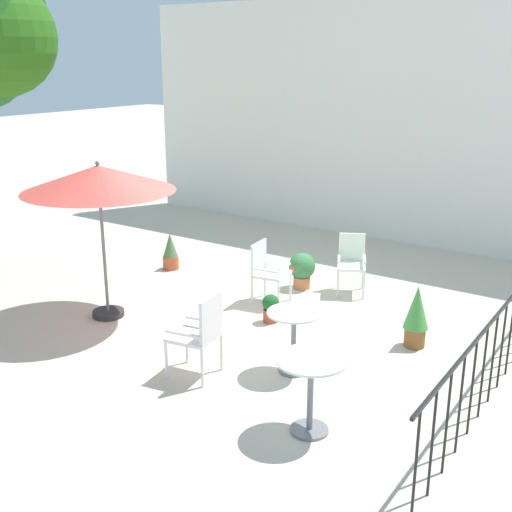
# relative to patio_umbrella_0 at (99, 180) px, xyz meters

# --- Properties ---
(ground_plane) EXTENTS (60.00, 60.00, 0.00)m
(ground_plane) POSITION_rel_patio_umbrella_0_xyz_m (1.47, 1.15, -1.93)
(ground_plane) COLOR beige
(villa_facade) EXTENTS (11.10, 0.30, 4.60)m
(villa_facade) POSITION_rel_patio_umbrella_0_xyz_m (1.47, 5.99, 0.36)
(villa_facade) COLOR white
(villa_facade) RESTS_ON ground
(terrace_railing) EXTENTS (0.03, 5.89, 1.01)m
(terrace_railing) POSITION_rel_patio_umbrella_0_xyz_m (5.07, 1.15, -1.25)
(terrace_railing) COLOR black
(terrace_railing) RESTS_ON ground
(patio_umbrella_0) EXTENTS (2.03, 2.03, 2.19)m
(patio_umbrella_0) POSITION_rel_patio_umbrella_0_xyz_m (0.00, 0.00, 0.00)
(patio_umbrella_0) COLOR #2D2D2D
(patio_umbrella_0) RESTS_ON ground
(cafe_table_0) EXTENTS (0.69, 0.69, 0.78)m
(cafe_table_0) POSITION_rel_patio_umbrella_0_xyz_m (3.78, -0.95, -1.40)
(cafe_table_0) COLOR silver
(cafe_table_0) RESTS_ON ground
(cafe_table_1) EXTENTS (0.62, 0.62, 0.74)m
(cafe_table_1) POSITION_rel_patio_umbrella_0_xyz_m (3.01, 0.03, -1.42)
(cafe_table_1) COLOR white
(cafe_table_1) RESTS_ON ground
(patio_chair_0) EXTENTS (0.57, 0.56, 0.99)m
(patio_chair_0) POSITION_rel_patio_umbrella_0_xyz_m (2.20, -0.65, -1.37)
(patio_chair_0) COLOR silver
(patio_chair_0) RESTS_ON ground
(patio_chair_1) EXTENTS (0.52, 0.53, 0.91)m
(patio_chair_1) POSITION_rel_patio_umbrella_0_xyz_m (1.54, 1.70, -1.41)
(patio_chair_1) COLOR white
(patio_chair_1) RESTS_ON ground
(patio_chair_2) EXTENTS (0.60, 0.63, 0.89)m
(patio_chair_2) POSITION_rel_patio_umbrella_0_xyz_m (2.38, 2.81, -1.42)
(patio_chair_2) COLOR silver
(patio_chair_2) RESTS_ON ground
(potted_plant_0) EXTENTS (0.31, 0.31, 0.80)m
(potted_plant_0) POSITION_rel_patio_umbrella_0_xyz_m (3.92, 1.47, -1.51)
(potted_plant_0) COLOR brown
(potted_plant_0) RESTS_ON ground
(potted_plant_1) EXTENTS (0.42, 0.43, 0.57)m
(potted_plant_1) POSITION_rel_patio_umbrella_0_xyz_m (1.67, 2.51, -1.61)
(potted_plant_1) COLOR #CE744A
(potted_plant_1) RESTS_ON ground
(potted_plant_2) EXTENTS (0.27, 0.27, 0.64)m
(potted_plant_2) POSITION_rel_patio_umbrella_0_xyz_m (-0.66, 2.08, -1.63)
(potted_plant_2) COLOR #B5512F
(potted_plant_2) RESTS_ON ground
(potted_plant_3) EXTENTS (0.23, 0.23, 0.40)m
(potted_plant_3) POSITION_rel_patio_umbrella_0_xyz_m (2.00, 1.10, -1.72)
(potted_plant_3) COLOR #AA4B30
(potted_plant_3) RESTS_ON ground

